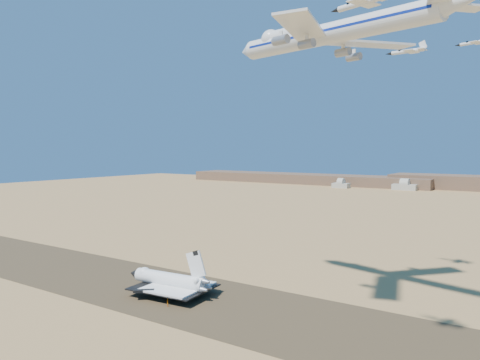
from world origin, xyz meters
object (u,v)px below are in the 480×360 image
Objects in this scene: shuttle at (169,281)px; crew_c at (168,304)px; carrier_747 at (325,34)px; chase_jet_c at (407,51)px; chase_jet_d at (474,42)px; crew_a at (177,299)px; crew_b at (168,301)px; chase_jet_a at (359,3)px.

shuttle reaches higher than crew_c.
shuttle is 102.25m from carrier_747.
chase_jet_c is (59.02, 70.13, 89.79)m from crew_c.
chase_jet_d is at bearing 54.24° from chase_jet_c.
carrier_747 reaches higher than crew_c.
crew_a reaches higher than crew_b.
carrier_747 is at bearing -43.02° from crew_a.
crew_a is 6.23m from crew_c.
chase_jet_c is (60.12, 64.00, 89.66)m from crew_a.
chase_jet_d is (80.88, 89.51, 94.44)m from crew_b.
shuttle is at bearing -149.65° from carrier_747.
chase_jet_a is at bearing -139.18° from crew_b.
chase_jet_a is at bearing -83.42° from crew_a.
chase_jet_d is (8.11, 105.84, 9.98)m from chase_jet_a.
carrier_747 reaches higher than chase_jet_a.
chase_jet_a is (71.76, -20.07, 84.46)m from crew_a.
crew_b is 1.16× the size of crew_c.
crew_a is at bearing -177.82° from chase_jet_a.
chase_jet_d is (34.40, 64.79, 5.01)m from carrier_747.
crew_b is 3.19m from crew_c.
carrier_747 is 6.27× the size of chase_jet_d.
crew_b is 127.92m from chase_jet_c.
crew_a is 3.87m from crew_b.
chase_jet_c is at bearing -117.51° from chase_jet_d.
carrier_747 is at bearing 140.44° from chase_jet_a.
chase_jet_a reaches higher than crew_a.
crew_c is (1.10, -6.13, -0.13)m from crew_a.
crew_c is at bearing -173.36° from chase_jet_a.
crew_c is 0.11× the size of chase_jet_a.
shuttle is at bearing -122.53° from chase_jet_d.
chase_jet_c is 1.18× the size of chase_jet_d.
carrier_747 is at bearing -98.52° from crew_b.
crew_a is at bearing -141.98° from carrier_747.
carrier_747 reaches higher than chase_jet_c.
carrier_747 is 73.53m from chase_jet_d.
crew_a is 1.16× the size of crew_c.
crew_c is at bearing -115.89° from chase_jet_d.
shuttle reaches higher than crew_b.
carrier_747 reaches higher than chase_jet_d.
carrier_747 is at bearing -127.28° from crew_c.
crew_c is (9.05, -10.68, -3.93)m from shuttle.
crew_b is at bearing -55.20° from shuttle.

